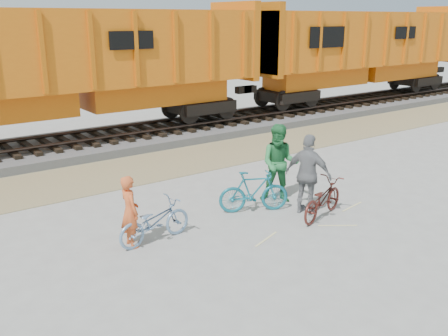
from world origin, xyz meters
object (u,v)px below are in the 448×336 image
(hopper_car_center, at_px, (76,64))
(bicycle_maroon, at_px, (322,199))
(person_solo, at_px, (130,211))
(person_woman, at_px, (308,175))
(hopper_car_right, at_px, (361,49))
(bicycle_blue, at_px, (155,221))
(person_man, at_px, (280,163))
(bicycle_teal, at_px, (254,192))

(hopper_car_center, bearing_deg, bicycle_maroon, -76.86)
(bicycle_maroon, xyz_separation_m, person_solo, (-4.35, 1.23, 0.30))
(hopper_car_center, distance_m, person_woman, 9.68)
(hopper_car_right, relative_size, person_woman, 7.16)
(bicycle_blue, relative_size, person_man, 0.85)
(hopper_car_center, distance_m, person_man, 8.70)
(bicycle_blue, distance_m, person_man, 3.82)
(bicycle_blue, height_order, bicycle_teal, bicycle_teal)
(person_solo, height_order, person_man, person_man)
(bicycle_teal, xyz_separation_m, person_man, (1.00, 0.20, 0.49))
(bicycle_teal, distance_m, bicycle_maroon, 1.64)
(hopper_car_center, bearing_deg, hopper_car_right, 0.00)
(bicycle_maroon, distance_m, person_man, 1.53)
(hopper_car_center, distance_m, bicycle_blue, 9.01)
(hopper_car_right, distance_m, person_solo, 19.18)
(bicycle_teal, relative_size, person_solo, 1.13)
(bicycle_blue, height_order, bicycle_maroon, bicycle_maroon)
(person_man, bearing_deg, hopper_car_right, 77.06)
(hopper_car_right, bearing_deg, person_man, -147.48)
(bicycle_blue, xyz_separation_m, person_man, (3.76, 0.30, 0.56))
(hopper_car_right, bearing_deg, hopper_car_center, 180.00)
(hopper_car_center, distance_m, bicycle_teal, 8.83)
(hopper_car_right, relative_size, bicycle_blue, 8.14)
(bicycle_teal, distance_m, person_woman, 1.37)
(hopper_car_center, relative_size, person_woman, 7.16)
(bicycle_blue, height_order, person_woman, person_woman)
(hopper_car_center, relative_size, bicycle_blue, 8.14)
(person_solo, distance_m, person_man, 4.28)
(bicycle_teal, relative_size, bicycle_maroon, 0.98)
(bicycle_teal, height_order, bicycle_maroon, bicycle_teal)
(hopper_car_right, distance_m, bicycle_blue, 18.82)
(hopper_car_center, xyz_separation_m, person_solo, (-2.11, -8.39, -2.24))
(hopper_car_right, bearing_deg, bicycle_blue, -152.92)
(person_man, bearing_deg, bicycle_blue, -130.87)
(bicycle_maroon, bearing_deg, person_woman, -3.25)
(bicycle_teal, xyz_separation_m, bicycle_maroon, (1.08, -1.23, -0.06))
(person_solo, bearing_deg, person_man, -84.61)
(hopper_car_center, relative_size, person_man, 6.94)
(hopper_car_center, bearing_deg, person_woman, -76.90)
(person_man, xyz_separation_m, person_woman, (-0.02, -1.03, -0.03))
(bicycle_blue, relative_size, bicycle_teal, 1.00)
(hopper_car_right, relative_size, bicycle_maroon, 8.02)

